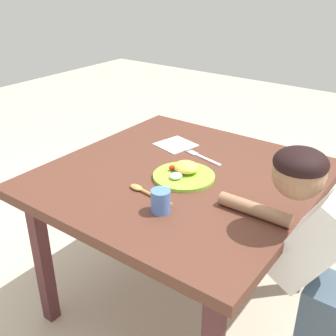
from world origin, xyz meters
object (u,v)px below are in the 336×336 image
(drinking_cup, at_px, (161,201))
(plate, at_px, (184,173))
(fork, at_px, (201,157))
(person, at_px, (312,277))
(spoon, at_px, (146,192))

(drinking_cup, bearing_deg, plate, 17.04)
(fork, bearing_deg, plate, 115.61)
(drinking_cup, xyz_separation_m, person, (0.16, -0.47, -0.19))
(plate, relative_size, person, 0.25)
(spoon, relative_size, drinking_cup, 2.65)
(plate, bearing_deg, person, -99.02)
(spoon, distance_m, drinking_cup, 0.13)
(plate, distance_m, spoon, 0.19)
(spoon, xyz_separation_m, drinking_cup, (-0.06, -0.11, 0.03))
(plate, height_order, person, person)
(spoon, height_order, drinking_cup, drinking_cup)
(fork, xyz_separation_m, person, (-0.28, -0.59, -0.15))
(spoon, distance_m, person, 0.62)
(person, bearing_deg, drinking_cup, 108.79)
(plate, xyz_separation_m, spoon, (-0.19, 0.04, -0.01))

